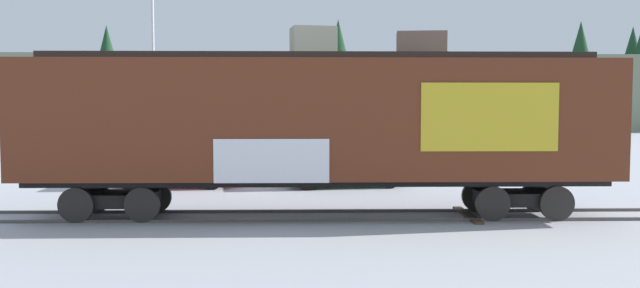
# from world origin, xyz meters

# --- Properties ---
(ground_plane) EXTENTS (260.00, 260.00, 0.00)m
(ground_plane) POSITION_xyz_m (0.00, 0.00, 0.00)
(ground_plane) COLOR #B2B5BC
(track) EXTENTS (60.02, 3.30, 0.08)m
(track) POSITION_xyz_m (1.89, -0.04, 0.04)
(track) COLOR #4C4742
(track) RESTS_ON ground_plane
(freight_car) EXTENTS (15.78, 3.04, 4.47)m
(freight_car) POSITION_xyz_m (0.04, -0.00, 2.59)
(freight_car) COLOR #5B2B19
(freight_car) RESTS_ON ground_plane
(flagpole) EXTENTS (1.29, 0.98, 9.68)m
(flagpole) POSITION_xyz_m (-6.46, 10.81, 6.05)
(flagpole) COLOR silver
(flagpole) RESTS_ON ground_plane
(hillside) EXTENTS (119.09, 33.90, 12.57)m
(hillside) POSITION_xyz_m (0.07, 65.23, 4.09)
(hillside) COLOR slate
(hillside) RESTS_ON ground_plane
(parked_car_red) EXTENTS (4.33, 2.03, 1.71)m
(parked_car_red) POSITION_xyz_m (-5.08, 6.53, 0.86)
(parked_car_red) COLOR #B21E1E
(parked_car_red) RESTS_ON ground_plane
(parked_car_green) EXTENTS (4.59, 2.29, 1.73)m
(parked_car_green) POSITION_xyz_m (1.23, 6.30, 0.86)
(parked_car_green) COLOR #1E5933
(parked_car_green) RESTS_ON ground_plane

